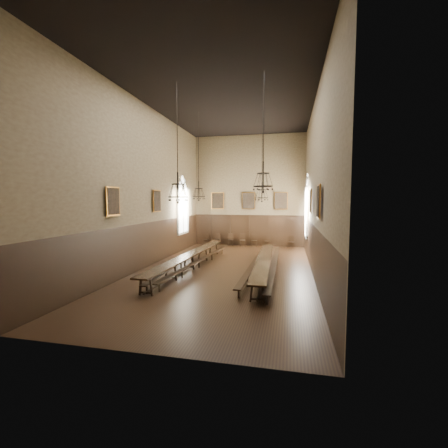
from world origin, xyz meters
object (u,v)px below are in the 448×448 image
(chandelier_front_left, at_px, (178,190))
(chair_3, at_px, (243,242))
(table_left, at_px, (189,262))
(bench_left_outer, at_px, (181,263))
(chandelier_back_left, at_px, (199,190))
(chandelier_front_right, at_px, (263,178))
(chair_5, at_px, (267,243))
(chair_7, at_px, (291,244))
(bench_right_inner, at_px, (254,265))
(table_right, at_px, (264,266))
(chair_1, at_px, (217,242))
(chair_4, at_px, (254,243))
(chair_2, at_px, (231,242))
(chandelier_back_right, at_px, (262,191))
(bench_left_inner, at_px, (199,263))
(chair_0, at_px, (206,242))
(bench_right_outer, at_px, (274,267))

(chandelier_front_left, bearing_deg, chair_3, 83.36)
(table_left, bearing_deg, bench_left_outer, 171.13)
(chandelier_back_left, distance_m, chandelier_front_right, 6.54)
(chandelier_back_left, bearing_deg, chair_5, 60.03)
(chair_5, bearing_deg, chair_7, 3.45)
(table_left, bearing_deg, bench_right_inner, 6.48)
(table_left, bearing_deg, table_right, -0.75)
(chair_1, distance_m, chair_4, 3.10)
(chair_2, distance_m, chandelier_back_right, 7.93)
(bench_left_outer, relative_size, bench_left_inner, 1.01)
(bench_right_inner, relative_size, chandelier_front_right, 2.07)
(chair_0, bearing_deg, chair_2, 10.58)
(bench_right_outer, height_order, chair_5, chair_5)
(table_left, bearing_deg, chandelier_back_left, 93.33)
(chair_4, height_order, chandelier_back_right, chandelier_back_right)
(bench_left_inner, distance_m, chandelier_front_right, 6.50)
(chair_0, relative_size, chandelier_front_left, 0.17)
(chair_3, bearing_deg, chandelier_front_left, -107.71)
(bench_right_inner, height_order, chandelier_back_left, chandelier_back_left)
(chandelier_back_left, height_order, chandelier_front_left, same)
(bench_left_inner, bearing_deg, chair_3, 82.13)
(bench_left_inner, relative_size, chair_2, 10.04)
(bench_left_outer, xyz_separation_m, chair_5, (4.09, 8.66, 0.00))
(chair_0, relative_size, chair_4, 0.93)
(bench_right_outer, distance_m, chandelier_front_left, 6.28)
(bench_right_inner, bearing_deg, chair_4, 96.69)
(bench_right_outer, distance_m, chair_0, 10.58)
(table_left, height_order, bench_right_inner, table_left)
(chair_0, height_order, chair_1, chair_1)
(table_left, distance_m, chair_7, 10.29)
(bench_left_inner, height_order, chair_3, chair_3)
(chandelier_front_left, relative_size, chandelier_front_right, 1.09)
(bench_right_inner, distance_m, chair_5, 8.33)
(bench_right_outer, distance_m, chandelier_back_left, 6.55)
(bench_right_inner, relative_size, chair_2, 10.17)
(table_left, relative_size, bench_left_outer, 1.05)
(bench_right_outer, bearing_deg, table_left, -178.46)
(chair_1, relative_size, chair_4, 1.01)
(chair_2, height_order, chair_4, chair_4)
(chair_1, bearing_deg, chandelier_back_left, -74.30)
(chair_5, distance_m, chair_7, 1.84)
(table_right, relative_size, chandelier_back_right, 1.90)
(table_right, xyz_separation_m, chandelier_back_left, (-4.19, 2.33, 3.96))
(bench_left_inner, distance_m, chandelier_back_right, 5.64)
(chair_4, relative_size, chair_7, 1.06)
(chair_0, relative_size, chair_1, 0.92)
(bench_right_inner, height_order, chandelier_back_right, chandelier_back_right)
(chandelier_back_right, bearing_deg, chandelier_front_right, -84.26)
(chair_7, bearing_deg, chandelier_back_right, -88.80)
(bench_left_outer, relative_size, chair_5, 10.37)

